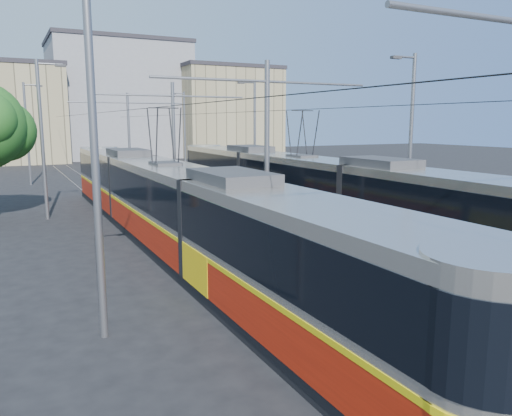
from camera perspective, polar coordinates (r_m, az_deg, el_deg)
ground at (r=14.14m, az=16.94°, el=-11.18°), size 160.00×160.00×0.00m
platform at (r=28.43m, az=-7.34°, el=-0.03°), size 4.00×50.00×0.30m
tactile_strip_left at (r=27.96m, az=-10.14°, el=0.06°), size 0.70×50.00×0.01m
tactile_strip_right at (r=28.91m, az=-4.64°, el=0.50°), size 0.70×50.00×0.01m
rails at (r=28.45m, az=-7.33°, el=-0.30°), size 8.71×70.00×0.03m
track_arrow at (r=9.91m, az=13.59°, el=-20.47°), size 1.20×5.00×0.01m
tram_left at (r=20.30m, az=-10.18°, el=0.42°), size 2.43×32.30×5.50m
tram_right at (r=24.49m, az=5.21°, el=2.48°), size 2.43×28.31×5.50m
catenary at (r=25.35m, az=-5.37°, el=8.77°), size 9.20×70.00×7.00m
street_lamps at (r=31.83m, az=-9.94°, el=8.25°), size 15.18×38.22×8.00m
shelter at (r=24.61m, az=-2.72°, el=1.78°), size 0.92×1.20×2.36m
building_centre at (r=75.07m, az=-15.38°, el=11.81°), size 18.36×14.28×16.09m
building_right at (r=73.53m, az=-3.40°, el=10.90°), size 14.28×10.20×12.78m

